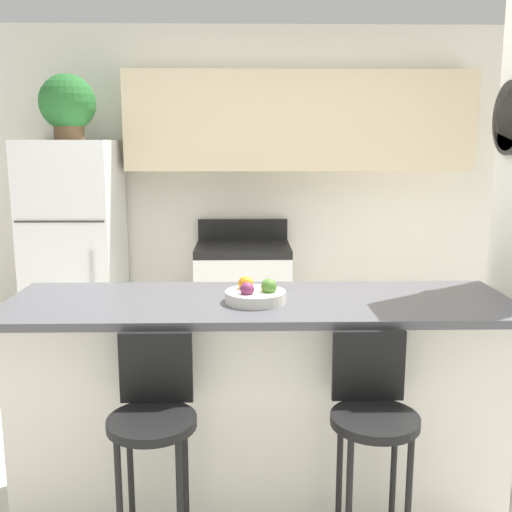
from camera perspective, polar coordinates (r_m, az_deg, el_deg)
ground_plane at (r=3.06m, az=0.35°, el=-22.32°), size 14.00×14.00×0.00m
wall_back at (r=4.71m, az=1.38°, el=8.75°), size 5.60×0.38×2.55m
counter_bar at (r=2.82m, az=0.36°, el=-13.81°), size 2.24×0.69×0.99m
refrigerator at (r=4.62m, az=-16.74°, el=-0.00°), size 0.63×0.73×1.69m
stove_range at (r=4.61m, az=-1.24°, el=-4.43°), size 0.71×0.59×1.07m
bar_stool_left at (r=2.35m, az=-9.73°, el=-15.61°), size 0.33×0.33×0.96m
bar_stool_right at (r=2.37m, az=11.03°, el=-15.34°), size 0.33×0.33×0.96m
potted_plant_on_fridge at (r=4.55m, az=-17.51°, el=13.59°), size 0.40×0.40×0.46m
fruit_bowl at (r=2.60m, az=-0.06°, el=-3.69°), size 0.26×0.26×0.11m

